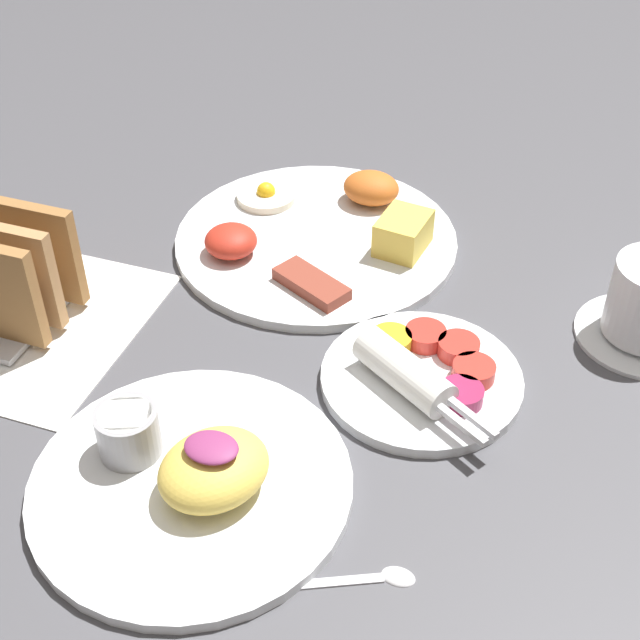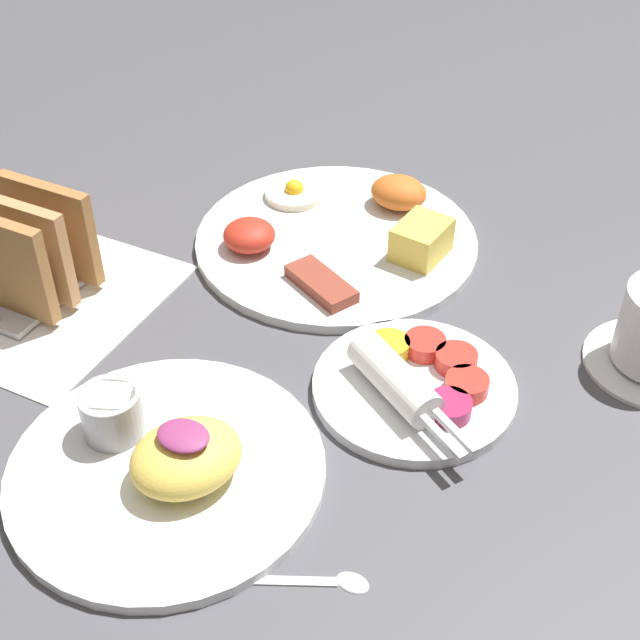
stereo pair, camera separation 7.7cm
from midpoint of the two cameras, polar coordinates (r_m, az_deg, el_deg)
The scene contains 7 objects.
ground_plane at distance 0.76m, azimuth -1.56°, elevation -3.58°, with size 3.00×3.00×0.00m, color #47474C.
napkin_flat at distance 0.87m, azimuth -15.12°, elevation 1.51°, with size 0.22×0.22×0.00m.
plate_breakfast at distance 0.91m, azimuth 3.76°, elevation 5.36°, with size 0.29×0.29×0.05m.
plate_condiments at distance 0.75m, azimuth 9.04°, elevation -4.11°, with size 0.17×0.17×0.04m.
plate_foreground at distance 0.68m, azimuth -6.71°, elevation -9.03°, with size 0.24×0.24×0.06m.
toast_rack at distance 0.85m, azimuth -15.68°, elevation 4.18°, with size 0.10×0.12×0.10m.
teaspoon at distance 0.62m, azimuth 2.67°, elevation -16.43°, with size 0.12×0.06×0.01m.
Camera 2 is at (0.30, -0.47, 0.52)m, focal length 50.00 mm.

